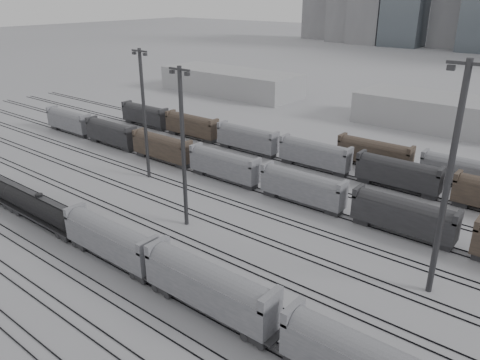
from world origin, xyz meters
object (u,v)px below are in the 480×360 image
Objects in this scene: hopper_car_a at (110,238)px; hopper_car_b at (209,285)px; tank_car_b at (41,208)px; light_mast_c at (183,145)px.

hopper_car_b is (17.28, 0.00, 0.25)m from hopper_car_a.
tank_car_b is at bearing 180.00° from hopper_car_b.
light_mast_c is (-17.16, 13.69, 8.91)m from hopper_car_b.
hopper_car_b is at bearing 0.00° from tank_car_b.
light_mast_c reaches higher than hopper_car_b.
light_mast_c is (0.12, 13.69, 9.16)m from hopper_car_a.
hopper_car_b reaches higher than hopper_car_a.
hopper_car_a is 0.93× the size of hopper_car_b.
light_mast_c reaches higher than tank_car_b.
tank_car_b is 1.15× the size of hopper_car_b.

